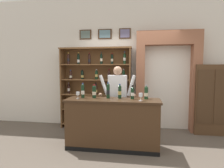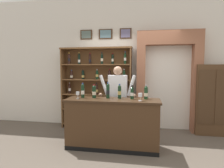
{
  "view_description": "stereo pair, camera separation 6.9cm",
  "coord_description": "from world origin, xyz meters",
  "px_view_note": "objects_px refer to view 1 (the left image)",
  "views": [
    {
      "loc": [
        0.37,
        -3.68,
        1.61
      ],
      "look_at": [
        -0.26,
        0.35,
        1.26
      ],
      "focal_mm": 30.53,
      "sensor_mm": 36.0,
      "label": 1
    },
    {
      "loc": [
        0.43,
        -3.67,
        1.61
      ],
      "look_at": [
        -0.26,
        0.35,
        1.26
      ],
      "focal_mm": 30.53,
      "sensor_mm": 36.0,
      "label": 2
    }
  ],
  "objects_px": {
    "tasting_bottle_bianco": "(146,92)",
    "wine_glass_spare": "(78,94)",
    "side_cabinet": "(210,99)",
    "wine_shelf": "(96,86)",
    "tasting_bottle_grappa": "(108,91)",
    "tasting_bottle_brunello": "(120,91)",
    "tasting_bottle_chianti": "(94,91)",
    "wine_glass_right": "(141,95)",
    "tasting_bottle_super_tuscan": "(132,93)",
    "tasting_counter": "(113,124)",
    "tasting_bottle_vin_santo": "(83,91)",
    "shopkeeper": "(118,94)"
  },
  "relations": [
    {
      "from": "shopkeeper",
      "to": "tasting_bottle_chianti",
      "type": "xyz_separation_m",
      "value": [
        -0.43,
        -0.41,
        0.11
      ]
    },
    {
      "from": "tasting_bottle_grappa",
      "to": "tasting_bottle_brunello",
      "type": "distance_m",
      "value": 0.24
    },
    {
      "from": "tasting_bottle_grappa",
      "to": "wine_glass_spare",
      "type": "relative_size",
      "value": 2.37
    },
    {
      "from": "tasting_bottle_super_tuscan",
      "to": "wine_glass_spare",
      "type": "bearing_deg",
      "value": -174.14
    },
    {
      "from": "wine_shelf",
      "to": "tasting_counter",
      "type": "distance_m",
      "value": 1.51
    },
    {
      "from": "side_cabinet",
      "to": "tasting_bottle_vin_santo",
      "type": "bearing_deg",
      "value": -158.36
    },
    {
      "from": "tasting_bottle_grappa",
      "to": "tasting_bottle_bianco",
      "type": "height_order",
      "value": "tasting_bottle_grappa"
    },
    {
      "from": "tasting_counter",
      "to": "wine_glass_right",
      "type": "xyz_separation_m",
      "value": [
        0.55,
        -0.1,
        0.6
      ]
    },
    {
      "from": "tasting_bottle_super_tuscan",
      "to": "tasting_bottle_brunello",
      "type": "bearing_deg",
      "value": 171.96
    },
    {
      "from": "tasting_bottle_grappa",
      "to": "tasting_bottle_bianco",
      "type": "bearing_deg",
      "value": 1.35
    },
    {
      "from": "tasting_bottle_bianco",
      "to": "wine_glass_spare",
      "type": "height_order",
      "value": "tasting_bottle_bianco"
    },
    {
      "from": "wine_shelf",
      "to": "tasting_counter",
      "type": "xyz_separation_m",
      "value": [
        0.63,
        -1.22,
        -0.63
      ]
    },
    {
      "from": "tasting_counter",
      "to": "tasting_bottle_bianco",
      "type": "relative_size",
      "value": 6.45
    },
    {
      "from": "tasting_counter",
      "to": "wine_glass_spare",
      "type": "relative_size",
      "value": 13.5
    },
    {
      "from": "tasting_bottle_chianti",
      "to": "tasting_bottle_bianco",
      "type": "distance_m",
      "value": 1.05
    },
    {
      "from": "wine_glass_right",
      "to": "wine_shelf",
      "type": "bearing_deg",
      "value": 131.89
    },
    {
      "from": "tasting_bottle_grappa",
      "to": "tasting_bottle_chianti",
      "type": "bearing_deg",
      "value": -178.99
    },
    {
      "from": "tasting_bottle_vin_santo",
      "to": "tasting_bottle_chianti",
      "type": "relative_size",
      "value": 1.1
    },
    {
      "from": "tasting_bottle_bianco",
      "to": "tasting_bottle_grappa",
      "type": "bearing_deg",
      "value": -178.65
    },
    {
      "from": "wine_shelf",
      "to": "side_cabinet",
      "type": "xyz_separation_m",
      "value": [
        2.85,
        -0.01,
        -0.28
      ]
    },
    {
      "from": "tasting_bottle_brunello",
      "to": "wine_glass_right",
      "type": "relative_size",
      "value": 1.99
    },
    {
      "from": "tasting_bottle_vin_santo",
      "to": "tasting_bottle_brunello",
      "type": "bearing_deg",
      "value": 3.54
    },
    {
      "from": "wine_shelf",
      "to": "tasting_counter",
      "type": "bearing_deg",
      "value": -62.46
    },
    {
      "from": "wine_shelf",
      "to": "tasting_bottle_super_tuscan",
      "type": "bearing_deg",
      "value": -48.15
    },
    {
      "from": "tasting_bottle_super_tuscan",
      "to": "side_cabinet",
      "type": "bearing_deg",
      "value": 31.39
    },
    {
      "from": "side_cabinet",
      "to": "wine_shelf",
      "type": "bearing_deg",
      "value": 179.77
    },
    {
      "from": "tasting_bottle_super_tuscan",
      "to": "wine_glass_right",
      "type": "distance_m",
      "value": 0.25
    },
    {
      "from": "tasting_bottle_brunello",
      "to": "tasting_bottle_bianco",
      "type": "height_order",
      "value": "tasting_bottle_brunello"
    },
    {
      "from": "tasting_bottle_chianti",
      "to": "wine_glass_right",
      "type": "xyz_separation_m",
      "value": [
        0.95,
        -0.2,
        -0.03
      ]
    },
    {
      "from": "wine_shelf",
      "to": "wine_glass_spare",
      "type": "relative_size",
      "value": 15.39
    },
    {
      "from": "shopkeeper",
      "to": "tasting_bottle_super_tuscan",
      "type": "bearing_deg",
      "value": -50.76
    },
    {
      "from": "tasting_bottle_grappa",
      "to": "tasting_bottle_brunello",
      "type": "bearing_deg",
      "value": 3.83
    },
    {
      "from": "shopkeeper",
      "to": "tasting_bottle_vin_santo",
      "type": "bearing_deg",
      "value": -146.76
    },
    {
      "from": "wine_shelf",
      "to": "tasting_bottle_super_tuscan",
      "type": "xyz_separation_m",
      "value": [
        1.02,
        -1.13,
        -0.01
      ]
    },
    {
      "from": "wine_shelf",
      "to": "tasting_bottle_chianti",
      "type": "bearing_deg",
      "value": -78.21
    },
    {
      "from": "tasting_bottle_vin_santo",
      "to": "wine_glass_spare",
      "type": "height_order",
      "value": "tasting_bottle_vin_santo"
    },
    {
      "from": "tasting_bottle_bianco",
      "to": "tasting_bottle_vin_santo",
      "type": "bearing_deg",
      "value": -177.81
    },
    {
      "from": "tasting_bottle_bianco",
      "to": "wine_shelf",
      "type": "bearing_deg",
      "value": 139.59
    },
    {
      "from": "tasting_bottle_brunello",
      "to": "wine_glass_spare",
      "type": "height_order",
      "value": "tasting_bottle_brunello"
    },
    {
      "from": "shopkeeper",
      "to": "tasting_bottle_grappa",
      "type": "relative_size",
      "value": 5.0
    },
    {
      "from": "tasting_bottle_vin_santo",
      "to": "wine_glass_right",
      "type": "relative_size",
      "value": 2.08
    },
    {
      "from": "shopkeeper",
      "to": "tasting_bottle_brunello",
      "type": "height_order",
      "value": "shopkeeper"
    },
    {
      "from": "wine_glass_spare",
      "to": "tasting_bottle_vin_santo",
      "type": "bearing_deg",
      "value": 54.3
    },
    {
      "from": "tasting_counter",
      "to": "tasting_bottle_bianco",
      "type": "bearing_deg",
      "value": 10.54
    },
    {
      "from": "wine_shelf",
      "to": "tasting_bottle_grappa",
      "type": "distance_m",
      "value": 1.23
    },
    {
      "from": "tasting_counter",
      "to": "wine_glass_spare",
      "type": "height_order",
      "value": "wine_glass_spare"
    },
    {
      "from": "tasting_bottle_grappa",
      "to": "side_cabinet",
      "type": "bearing_deg",
      "value": 25.29
    },
    {
      "from": "side_cabinet",
      "to": "wine_glass_spare",
      "type": "bearing_deg",
      "value": -157.15
    },
    {
      "from": "side_cabinet",
      "to": "tasting_counter",
      "type": "height_order",
      "value": "side_cabinet"
    },
    {
      "from": "tasting_bottle_grappa",
      "to": "wine_glass_right",
      "type": "xyz_separation_m",
      "value": [
        0.66,
        -0.2,
        -0.05
      ]
    }
  ]
}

